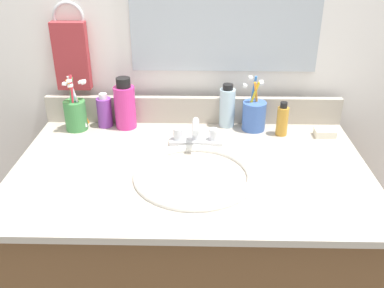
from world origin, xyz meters
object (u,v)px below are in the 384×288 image
object	(u,v)px
cup_green	(76,114)
cup_blue_plastic	(254,115)
bottle_gel_clear	(227,107)
hand_towel	(72,56)
bottle_cream_purple	(104,112)
soap_bar	(325,133)
bottle_oil_amber	(282,120)
bottle_soap_pink	(125,105)
faucet	(196,135)

from	to	relation	value
cup_green	cup_blue_plastic	xyz separation A→B (m)	(0.58, 0.01, -0.00)
bottle_gel_clear	cup_green	bearing A→B (deg)	-175.38
hand_towel	cup_blue_plastic	distance (m)	0.62
hand_towel	bottle_cream_purple	world-z (taller)	hand_towel
bottle_cream_purple	soap_bar	xyz separation A→B (m)	(0.71, -0.06, -0.04)
bottle_oil_amber	cup_blue_plastic	bearing A→B (deg)	155.02
bottle_cream_purple	soap_bar	size ratio (longest dim) A/B	1.78
soap_bar	hand_towel	bearing A→B (deg)	171.43
bottle_soap_pink	bottle_cream_purple	distance (m)	0.08
cup_green	soap_bar	xyz separation A→B (m)	(0.80, -0.04, -0.04)
soap_bar	faucet	bearing A→B (deg)	-171.56
bottle_soap_pink	bottle_cream_purple	bearing A→B (deg)	175.48
faucet	cup_blue_plastic	size ratio (longest dim) A/B	0.89
bottle_cream_purple	bottle_gel_clear	world-z (taller)	bottle_gel_clear
bottle_soap_pink	bottle_gel_clear	world-z (taller)	bottle_soap_pink
bottle_oil_amber	bottle_soap_pink	bearing A→B (deg)	174.60
bottle_oil_amber	cup_green	bearing A→B (deg)	177.76
hand_towel	bottle_soap_pink	world-z (taller)	hand_towel
bottle_gel_clear	cup_blue_plastic	xyz separation A→B (m)	(0.09, -0.03, -0.02)
faucet	cup_blue_plastic	xyz separation A→B (m)	(0.19, 0.11, 0.02)
bottle_gel_clear	soap_bar	distance (m)	0.32
bottle_oil_amber	soap_bar	bearing A→B (deg)	-4.30
hand_towel	bottle_oil_amber	size ratio (longest dim) A/B	1.99
bottle_cream_purple	bottle_oil_amber	bearing A→B (deg)	-5.29
bottle_gel_clear	soap_bar	world-z (taller)	bottle_gel_clear
bottle_soap_pink	cup_green	world-z (taller)	cup_green
bottle_gel_clear	bottle_oil_amber	world-z (taller)	bottle_gel_clear
faucet	bottle_soap_pink	world-z (taller)	bottle_soap_pink
bottle_soap_pink	bottle_oil_amber	xyz separation A→B (m)	(0.50, -0.05, -0.03)
bottle_cream_purple	cup_green	xyz separation A→B (m)	(-0.09, -0.03, 0.00)
hand_towel	soap_bar	world-z (taller)	hand_towel
bottle_soap_pink	cup_green	size ratio (longest dim) A/B	0.91
bottle_cream_purple	faucet	bearing A→B (deg)	-22.33
bottle_cream_purple	soap_bar	world-z (taller)	bottle_cream_purple
bottle_cream_purple	cup_blue_plastic	bearing A→B (deg)	-1.58
cup_blue_plastic	soap_bar	bearing A→B (deg)	-12.70
bottle_soap_pink	bottle_gel_clear	bearing A→B (deg)	3.08
bottle_cream_purple	bottle_oil_amber	world-z (taller)	bottle_cream_purple
hand_towel	bottle_gel_clear	bearing A→B (deg)	-5.30
bottle_soap_pink	cup_blue_plastic	world-z (taller)	cup_blue_plastic
cup_green	soap_bar	distance (m)	0.80
bottle_gel_clear	soap_bar	bearing A→B (deg)	-13.84
bottle_soap_pink	bottle_oil_amber	bearing A→B (deg)	-5.40
hand_towel	faucet	bearing A→B (deg)	-24.33
faucet	hand_towel	bearing A→B (deg)	155.67
hand_towel	soap_bar	bearing A→B (deg)	-8.57
bottle_gel_clear	bottle_oil_amber	xyz separation A→B (m)	(0.17, -0.07, -0.02)
bottle_gel_clear	cup_blue_plastic	size ratio (longest dim) A/B	0.80
faucet	soap_bar	xyz separation A→B (m)	(0.41, 0.06, -0.02)
bottle_gel_clear	hand_towel	bearing A→B (deg)	174.70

